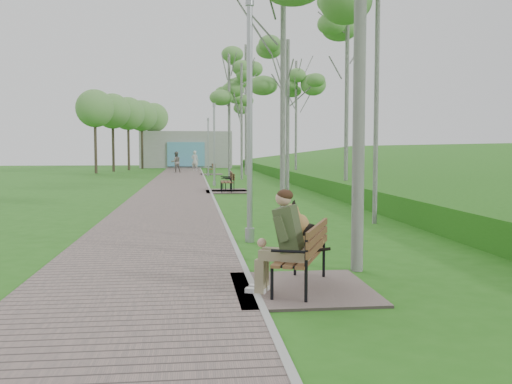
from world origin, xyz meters
The scene contains 21 objects.
ground centered at (0.00, 0.00, 0.00)m, with size 120.00×120.00×0.00m, color #256416.
walkway centered at (-1.75, 21.50, 0.02)m, with size 3.50×67.00×0.04m, color #6B5B56.
kerb centered at (0.00, 21.50, 0.03)m, with size 0.10×67.00×0.05m, color #999993.
embankment centered at (12.00, 20.00, 0.00)m, with size 14.00×70.00×1.60m, color #347920.
building_north centered at (-1.50, 50.97, 1.99)m, with size 10.00×5.20×4.00m.
bench_main centered at (0.63, -5.50, 0.50)m, with size 2.02×2.25×1.76m.
bench_second centered at (0.91, 14.68, 0.20)m, with size 1.76×1.95×1.08m.
bench_third centered at (0.75, 13.77, 0.23)m, with size 2.02×2.24×1.24m.
bench_far centered at (0.65, 32.67, 0.20)m, with size 1.79×1.98×1.10m.
lamp_post_near centered at (0.38, -1.02, 2.56)m, with size 0.21×0.21×5.49m.
lamp_post_second centered at (0.37, 18.47, 2.17)m, with size 0.18×0.18×4.65m.
lamp_post_third centered at (0.36, 29.86, 2.07)m, with size 0.17×0.17×4.43m.
pedestrian_near centered at (-0.61, 40.17, 0.96)m, with size 0.70×0.46×1.91m, color silver.
pedestrian_far centered at (-2.27, 36.73, 0.92)m, with size 0.90×0.70×1.84m, color gray.
birch_near_b centered at (5.40, 9.19, 7.43)m, with size 2.30×2.30×9.46m.
birch_mid_a centered at (3.76, 13.87, 6.00)m, with size 2.42×2.42×7.65m.
birch_mid_c centered at (2.49, 25.02, 6.40)m, with size 2.37×2.37×8.16m.
birch_far_a centered at (5.44, 20.74, 6.04)m, with size 2.44×2.44×7.70m.
birch_far_b centered at (1.71, 26.03, 7.00)m, with size 2.60×2.60×8.91m.
birch_far_c centered at (3.41, 31.77, 8.41)m, with size 2.55×2.55×10.71m.
birch_distant_a centered at (3.79, 39.69, 6.24)m, with size 2.49×2.49×7.95m.
Camera 1 is at (-0.90, -13.68, 2.10)m, focal length 40.00 mm.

